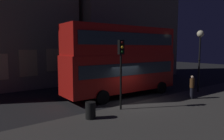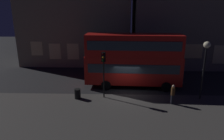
% 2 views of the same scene
% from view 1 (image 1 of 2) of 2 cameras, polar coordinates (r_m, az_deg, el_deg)
% --- Properties ---
extents(ground_plane, '(80.00, 80.00, 0.00)m').
position_cam_1_polar(ground_plane, '(15.39, 5.54, -8.52)').
color(ground_plane, '#232326').
extents(sidewalk_slab, '(44.00, 8.22, 0.12)m').
position_cam_1_polar(sidewalk_slab, '(12.59, 20.50, -11.92)').
color(sidewalk_slab, '#423F3D').
rests_on(sidewalk_slab, ground).
extents(building_plain_facade, '(14.54, 8.08, 15.72)m').
position_cam_1_polar(building_plain_facade, '(29.45, 2.37, 13.83)').
color(building_plain_facade, gray).
rests_on(building_plain_facade, ground).
extents(double_decker_bus, '(9.88, 3.03, 5.48)m').
position_cam_1_polar(double_decker_bus, '(16.82, 2.72, 3.27)').
color(double_decker_bus, red).
rests_on(double_decker_bus, ground).
extents(traffic_light_near_kerb, '(0.36, 0.39, 4.19)m').
position_cam_1_polar(traffic_light_near_kerb, '(12.63, 2.45, 2.69)').
color(traffic_light_near_kerb, black).
rests_on(traffic_light_near_kerb, sidewalk_slab).
extents(street_lamp, '(0.57, 0.57, 5.17)m').
position_cam_1_polar(street_lamp, '(19.31, 22.54, 6.42)').
color(street_lamp, black).
rests_on(street_lamp, sidewalk_slab).
extents(pedestrian, '(0.33, 0.33, 1.71)m').
position_cam_1_polar(pedestrian, '(16.65, 20.66, -4.22)').
color(pedestrian, black).
rests_on(pedestrian, sidewalk_slab).
extents(litter_bin, '(0.55, 0.55, 0.89)m').
position_cam_1_polar(litter_bin, '(11.46, -5.78, -10.71)').
color(litter_bin, black).
rests_on(litter_bin, sidewalk_slab).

